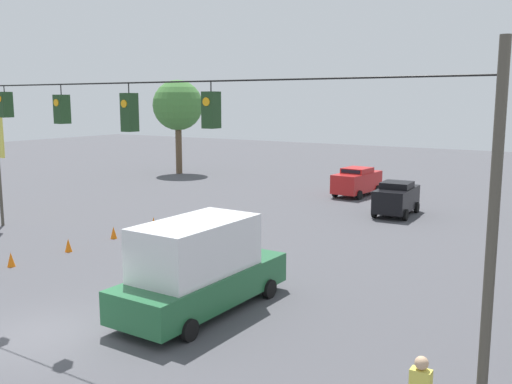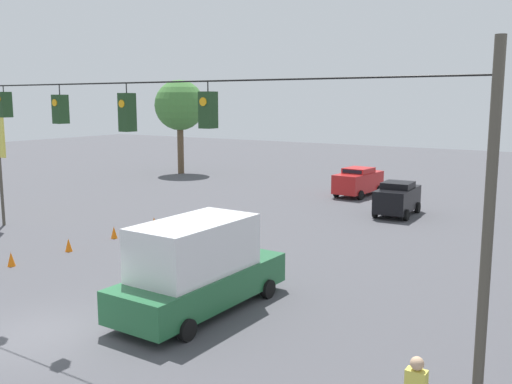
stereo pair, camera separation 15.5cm
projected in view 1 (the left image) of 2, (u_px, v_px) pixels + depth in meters
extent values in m
plane|color=#47474C|center=(43.00, 335.00, 16.36)|extent=(140.00, 140.00, 0.00)
cylinder|color=#4C473D|center=(491.00, 254.00, 10.39)|extent=(0.20, 0.20, 7.79)
cylinder|color=black|center=(61.00, 84.00, 16.12)|extent=(23.38, 0.04, 0.04)
cube|color=#1E3D1E|center=(211.00, 110.00, 13.38)|extent=(0.32, 0.36, 0.86)
cylinder|color=black|center=(211.00, 86.00, 13.29)|extent=(0.03, 0.03, 0.24)
cylinder|color=orange|center=(206.00, 102.00, 13.19)|extent=(0.20, 0.02, 0.20)
cube|color=#1E3D1E|center=(130.00, 112.00, 14.82)|extent=(0.32, 0.36, 1.00)
cylinder|color=black|center=(129.00, 88.00, 14.72)|extent=(0.03, 0.03, 0.26)
cylinder|color=orange|center=(124.00, 104.00, 14.63)|extent=(0.20, 0.02, 0.20)
cube|color=#1E3D1E|center=(62.00, 109.00, 16.24)|extent=(0.32, 0.36, 0.82)
cylinder|color=black|center=(61.00, 90.00, 16.15)|extent=(0.03, 0.03, 0.29)
cylinder|color=orange|center=(56.00, 103.00, 16.05)|extent=(0.20, 0.02, 0.20)
cube|color=#1E3D1E|center=(5.00, 105.00, 17.64)|extent=(0.32, 0.36, 0.78)
cylinder|color=black|center=(4.00, 89.00, 17.56)|extent=(0.03, 0.03, 0.19)
cube|color=red|center=(357.00, 182.00, 40.02)|extent=(2.13, 4.52, 1.30)
cube|color=red|center=(357.00, 170.00, 39.89)|extent=(1.81, 2.05, 0.36)
cube|color=black|center=(351.00, 172.00, 39.11)|extent=(1.46, 0.12, 0.25)
cylinder|color=black|center=(335.00, 192.00, 39.53)|extent=(0.26, 0.65, 0.64)
cylinder|color=black|center=(359.00, 195.00, 38.45)|extent=(0.26, 0.65, 0.64)
cylinder|color=black|center=(354.00, 187.00, 41.80)|extent=(0.26, 0.65, 0.64)
cylinder|color=black|center=(377.00, 190.00, 40.71)|extent=(0.26, 0.65, 0.64)
cube|color=#236038|center=(203.00, 285.00, 18.22)|extent=(2.42, 6.50, 1.00)
cube|color=silver|center=(196.00, 247.00, 17.74)|extent=(2.20, 4.17, 1.66)
cube|color=black|center=(235.00, 234.00, 19.46)|extent=(1.88, 0.04, 1.16)
cylinder|color=black|center=(269.00, 289.00, 19.40)|extent=(0.23, 0.64, 0.64)
cylinder|color=black|center=(214.00, 277.00, 20.67)|extent=(0.23, 0.64, 0.64)
cylinder|color=black|center=(189.00, 330.00, 15.93)|extent=(0.23, 0.64, 0.64)
cylinder|color=black|center=(129.00, 313.00, 17.21)|extent=(0.23, 0.64, 0.64)
cube|color=black|center=(396.00, 199.00, 33.26)|extent=(2.01, 4.04, 1.28)
cube|color=black|center=(397.00, 185.00, 33.13)|extent=(1.73, 1.83, 0.36)
cube|color=black|center=(401.00, 183.00, 33.89)|extent=(1.42, 0.11, 0.25)
cylinder|color=black|center=(417.00, 207.00, 34.04)|extent=(0.26, 0.65, 0.64)
cylinder|color=black|center=(387.00, 205.00, 34.89)|extent=(0.26, 0.65, 0.64)
cylinder|color=black|center=(405.00, 215.00, 31.83)|extent=(0.26, 0.65, 0.64)
cylinder|color=black|center=(374.00, 212.00, 32.69)|extent=(0.26, 0.65, 0.64)
cone|color=orange|center=(11.00, 260.00, 23.03)|extent=(0.32, 0.32, 0.60)
cone|color=orange|center=(68.00, 245.00, 25.29)|extent=(0.32, 0.32, 0.60)
cone|color=orange|center=(114.00, 233.00, 27.69)|extent=(0.32, 0.32, 0.60)
cone|color=orange|center=(154.00, 223.00, 29.90)|extent=(0.32, 0.32, 0.60)
cylinder|color=#4C473D|center=(1.00, 192.00, 30.32)|extent=(0.16, 0.16, 3.67)
sphere|color=tan|center=(422.00, 363.00, 10.95)|extent=(0.27, 0.27, 0.27)
cylinder|color=brown|center=(179.00, 146.00, 51.96)|extent=(0.57, 0.57, 4.95)
sphere|color=#427A38|center=(178.00, 105.00, 51.36)|extent=(4.51, 4.51, 4.51)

